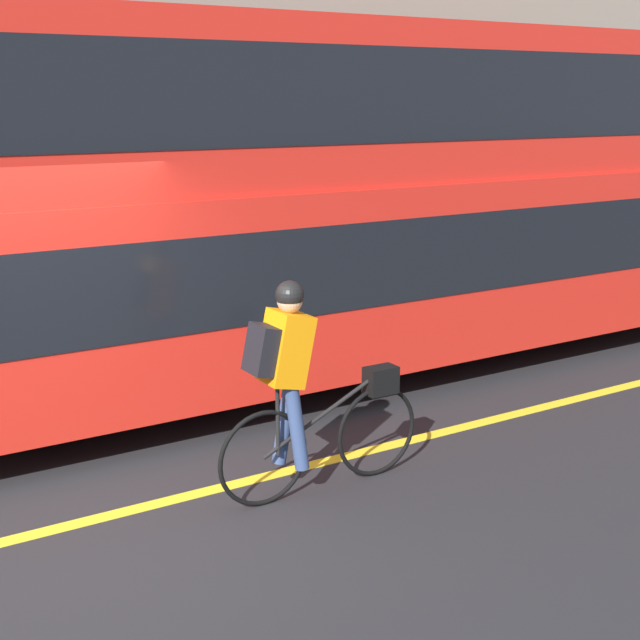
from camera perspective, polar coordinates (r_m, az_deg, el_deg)
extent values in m
plane|color=#232326|center=(6.62, -15.61, -13.43)|extent=(80.00, 80.00, 0.00)
cube|color=yellow|center=(6.81, -16.16, -12.61)|extent=(50.00, 0.14, 0.01)
cylinder|color=black|center=(12.24, 15.72, 1.90)|extent=(1.04, 0.30, 1.04)
cylinder|color=black|center=(8.61, -17.71, -3.33)|extent=(1.04, 0.30, 1.04)
cube|color=red|center=(9.84, 2.04, 3.79)|extent=(11.28, 2.56, 1.86)
cube|color=black|center=(9.80, 2.05, 5.07)|extent=(10.82, 2.58, 0.82)
cube|color=red|center=(9.68, 2.13, 13.73)|extent=(11.28, 2.46, 1.54)
cube|color=black|center=(9.68, 2.14, 14.19)|extent=(10.82, 2.48, 0.86)
torus|color=black|center=(7.26, 3.66, -7.12)|extent=(0.75, 0.04, 0.75)
torus|color=black|center=(6.75, -3.63, -8.82)|extent=(0.75, 0.04, 0.75)
cylinder|color=black|center=(6.90, 0.15, -6.10)|extent=(1.05, 0.03, 0.51)
cylinder|color=black|center=(6.70, -2.72, -6.42)|extent=(0.03, 0.03, 0.56)
cube|color=black|center=(7.13, 3.91, -3.86)|extent=(0.26, 0.16, 0.22)
cube|color=orange|center=(6.56, -2.23, -1.82)|extent=(0.37, 0.32, 0.58)
cube|color=black|center=(6.46, -3.77, -1.91)|extent=(0.21, 0.26, 0.38)
cylinder|color=#384C7A|center=(6.84, -2.27, -6.47)|extent=(0.22, 0.11, 0.68)
cylinder|color=#384C7A|center=(6.70, -1.50, -6.93)|extent=(0.20, 0.11, 0.68)
sphere|color=tan|center=(6.49, -1.96, 1.25)|extent=(0.19, 0.19, 0.19)
sphere|color=black|center=(6.48, -1.96, 1.61)|extent=(0.21, 0.21, 0.21)
cylinder|color=#194C23|center=(10.88, -18.25, 0.57)|extent=(0.59, 0.59, 0.97)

